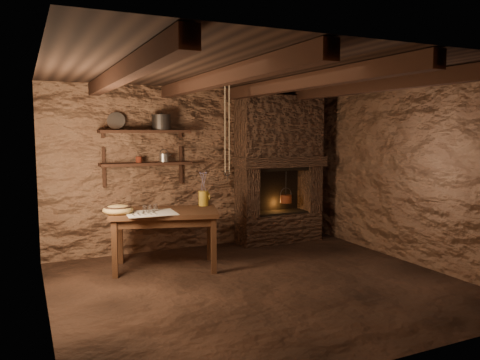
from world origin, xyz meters
name	(u,v)px	position (x,y,z in m)	size (l,w,h in m)	color
floor	(260,285)	(0.00, 0.00, 0.00)	(4.50, 4.50, 0.00)	black
back_wall	(199,168)	(0.00, 2.00, 1.20)	(4.50, 0.04, 2.40)	brown
front_wall	(386,208)	(0.00, -2.00, 1.20)	(4.50, 0.04, 2.40)	brown
left_wall	(43,192)	(-2.25, 0.00, 1.20)	(0.04, 4.00, 2.40)	brown
right_wall	(411,173)	(2.25, 0.00, 1.20)	(0.04, 4.00, 2.40)	brown
ceiling	(261,72)	(0.00, 0.00, 2.40)	(4.50, 4.00, 0.04)	black
beam_far_left	(123,73)	(-1.50, 0.00, 2.31)	(0.14, 3.95, 0.16)	black
beam_mid_left	(219,78)	(-0.50, 0.00, 2.31)	(0.14, 3.95, 0.16)	black
beam_mid_right	(300,82)	(0.50, 0.00, 2.31)	(0.14, 3.95, 0.16)	black
beam_far_right	(369,86)	(1.50, 0.00, 2.31)	(0.14, 3.95, 0.16)	black
shelf_lower	(146,164)	(-0.85, 1.84, 1.30)	(1.25, 0.30, 0.04)	black
shelf_upper	(145,131)	(-0.85, 1.84, 1.75)	(1.25, 0.30, 0.04)	black
hearth	(279,165)	(1.25, 1.77, 1.23)	(1.43, 0.51, 2.30)	#36231B
work_table	(165,237)	(-0.80, 1.09, 0.41)	(1.48, 1.10, 0.75)	#341E12
linen_cloth	(151,213)	(-1.01, 0.95, 0.76)	(0.59, 0.48, 0.01)	beige
pewter_cutlery_row	(151,213)	(-1.01, 0.93, 0.77)	(0.50, 0.19, 0.01)	gray
drinking_glasses	(150,208)	(-1.00, 1.06, 0.80)	(0.19, 0.06, 0.08)	silver
stoneware_jug	(204,191)	(-0.22, 1.24, 0.95)	(0.15, 0.14, 0.46)	olive
wooden_bowl	(118,210)	(-1.38, 1.11, 0.80)	(0.37, 0.37, 0.13)	olive
iron_stockpot	(161,123)	(-0.62, 1.84, 1.87)	(0.26, 0.26, 0.20)	#292625
tin_pan	(116,121)	(-1.22, 1.94, 1.89)	(0.25, 0.25, 0.03)	#999994
small_kettle	(164,158)	(-0.59, 1.84, 1.38)	(0.17, 0.13, 0.18)	#999994
rusty_tin	(139,160)	(-0.95, 1.84, 1.36)	(0.08, 0.08, 0.08)	#531A10
red_pot	(286,198)	(1.35, 1.72, 0.69)	(0.23, 0.23, 0.54)	maroon
hanging_ropes	(227,128)	(0.05, 1.05, 1.80)	(0.08, 0.08, 1.20)	tan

